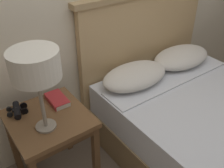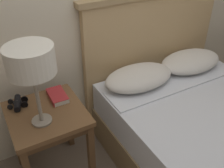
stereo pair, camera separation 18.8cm
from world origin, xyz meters
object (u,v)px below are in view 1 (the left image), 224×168
nightstand (50,127)px  table_lamp (35,67)px  binoculars_pair (17,110)px  book_on_nightstand (57,100)px  bed (216,135)px

nightstand → table_lamp: table_lamp is taller
binoculars_pair → table_lamp: bearing=-68.0°
nightstand → book_on_nightstand: bearing=43.2°
binoculars_pair → book_on_nightstand: bearing=-9.7°
nightstand → binoculars_pair: binoculars_pair is taller
book_on_nightstand → binoculars_pair: binoculars_pair is taller
nightstand → bed: 1.26m
nightstand → binoculars_pair: 0.25m
table_lamp → binoculars_pair: 0.49m
bed → binoculars_pair: size_ratio=12.18×
nightstand → bed: size_ratio=0.31×
bed → binoculars_pair: 1.49m
bed → binoculars_pair: (-1.23, 0.77, 0.33)m
table_lamp → binoculars_pair: bearing=112.0°
table_lamp → binoculars_pair: (-0.10, 0.24, -0.42)m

